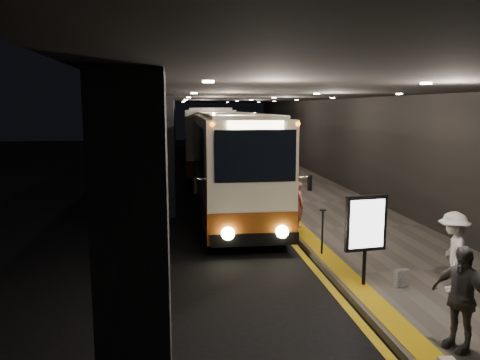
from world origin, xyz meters
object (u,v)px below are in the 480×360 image
passenger_waiting_grey (460,298)px  passenger_waiting_white (453,252)px  bag_polka (401,278)px  coach_second (209,142)px  passenger_boarding (298,204)px  info_sign (366,225)px  stanchion_post (322,232)px  coach_main (230,166)px

passenger_waiting_grey → passenger_waiting_white: bearing=126.8°
bag_polka → coach_second: bearing=97.8°
passenger_boarding → passenger_waiting_grey: bearing=175.9°
passenger_boarding → info_sign: size_ratio=0.75×
info_sign → stanchion_post: info_sign is taller
coach_main → coach_second: 11.80m
passenger_waiting_white → passenger_waiting_grey: 2.53m
coach_main → stanchion_post: 6.40m
passenger_waiting_white → stanchion_post: 3.42m
coach_second → passenger_waiting_grey: size_ratio=7.23×
passenger_waiting_white → bag_polka: 1.19m
coach_second → info_sign: coach_second is taller
passenger_waiting_white → passenger_waiting_grey: passenger_waiting_white is taller
passenger_waiting_grey → bag_polka: size_ratio=4.48×
passenger_boarding → bag_polka: (0.93, -5.26, -0.56)m
passenger_boarding → info_sign: bearing=173.4°
coach_second → bag_polka: coach_second is taller
info_sign → passenger_boarding: bearing=85.2°
passenger_waiting_grey → stanchion_post: bearing=163.8°
info_sign → stanchion_post: size_ratio=1.67×
bag_polka → info_sign: 1.40m
stanchion_post → info_sign: bearing=-83.6°
bag_polka → passenger_waiting_white: bearing=-23.8°
passenger_waiting_grey → coach_main: bearing=168.4°
coach_second → bag_polka: size_ratio=32.38×
stanchion_post → passenger_boarding: bearing=88.1°
coach_main → bag_polka: (2.77, -8.49, -1.42)m
passenger_boarding → bag_polka: bearing=-178.4°
coach_second → passenger_waiting_grey: bearing=-80.9°
passenger_boarding → bag_polka: 5.37m
coach_second → passenger_waiting_white: 21.02m
passenger_boarding → stanchion_post: bearing=169.7°
stanchion_post → coach_main: bearing=106.0°
passenger_waiting_white → passenger_waiting_grey: (-1.24, -2.20, -0.00)m
passenger_boarding → info_sign: info_sign is taller
coach_second → passenger_waiting_grey: coach_second is taller
coach_second → passenger_waiting_white: coach_second is taller
coach_main → passenger_boarding: size_ratio=7.91×
info_sign → stanchion_post: bearing=89.8°
coach_main → passenger_waiting_white: size_ratio=6.89×
coach_main → passenger_waiting_white: 9.64m
coach_second → info_sign: bearing=-81.2°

